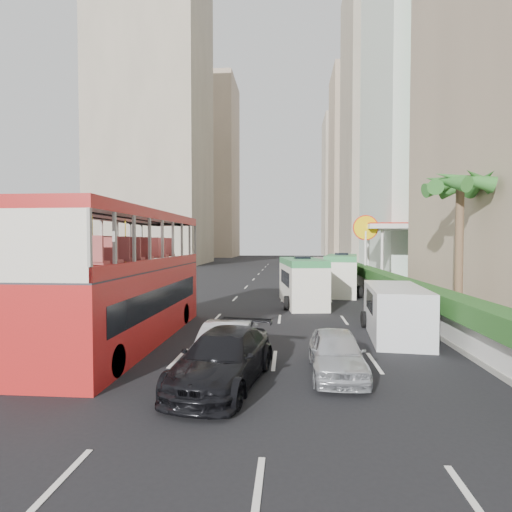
# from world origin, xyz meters

# --- Properties ---
(ground_plane) EXTENTS (200.00, 200.00, 0.00)m
(ground_plane) POSITION_xyz_m (0.00, 0.00, 0.00)
(ground_plane) COLOR black
(ground_plane) RESTS_ON ground
(double_decker_bus) EXTENTS (2.50, 11.00, 5.06)m
(double_decker_bus) POSITION_xyz_m (-6.00, 0.00, 2.53)
(double_decker_bus) COLOR red
(double_decker_bus) RESTS_ON ground
(car_silver_lane_a) EXTENTS (1.71, 4.17, 1.34)m
(car_silver_lane_a) POSITION_xyz_m (-1.88, -2.85, 0.00)
(car_silver_lane_a) COLOR silver
(car_silver_lane_a) RESTS_ON ground
(car_silver_lane_b) EXTENTS (1.55, 3.81, 1.29)m
(car_silver_lane_b) POSITION_xyz_m (1.46, -3.23, 0.00)
(car_silver_lane_b) COLOR silver
(car_silver_lane_b) RESTS_ON ground
(car_black) EXTENTS (2.78, 5.16, 1.42)m
(car_black) POSITION_xyz_m (-1.70, -4.28, 0.00)
(car_black) COLOR black
(car_black) RESTS_ON ground
(van_asset) EXTENTS (2.35, 4.40, 1.18)m
(van_asset) POSITION_xyz_m (0.75, 16.17, 0.00)
(van_asset) COLOR silver
(van_asset) RESTS_ON ground
(minibus_near) EXTENTS (2.93, 6.61, 2.83)m
(minibus_near) POSITION_xyz_m (0.87, 9.91, 1.42)
(minibus_near) COLOR silver
(minibus_near) RESTS_ON ground
(minibus_far) EXTENTS (3.22, 6.81, 2.90)m
(minibus_far) POSITION_xyz_m (3.97, 15.22, 1.45)
(minibus_far) COLOR silver
(minibus_far) RESTS_ON ground
(panel_van_near) EXTENTS (2.54, 5.31, 2.06)m
(panel_van_near) POSITION_xyz_m (4.41, 1.74, 1.03)
(panel_van_near) COLOR silver
(panel_van_near) RESTS_ON ground
(panel_van_far) EXTENTS (2.57, 4.98, 1.90)m
(panel_van_far) POSITION_xyz_m (3.84, 20.39, 0.95)
(panel_van_far) COLOR silver
(panel_van_far) RESTS_ON ground
(sidewalk) EXTENTS (6.00, 120.00, 0.18)m
(sidewalk) POSITION_xyz_m (9.00, 25.00, 0.09)
(sidewalk) COLOR #99968C
(sidewalk) RESTS_ON ground
(kerb_wall) EXTENTS (0.30, 44.00, 1.00)m
(kerb_wall) POSITION_xyz_m (6.20, 14.00, 0.68)
(kerb_wall) COLOR silver
(kerb_wall) RESTS_ON sidewalk
(hedge) EXTENTS (1.10, 44.00, 0.70)m
(hedge) POSITION_xyz_m (6.20, 14.00, 1.53)
(hedge) COLOR #2D6626
(hedge) RESTS_ON kerb_wall
(palm_tree) EXTENTS (0.36, 0.36, 6.40)m
(palm_tree) POSITION_xyz_m (7.80, 4.00, 3.38)
(palm_tree) COLOR brown
(palm_tree) RESTS_ON sidewalk
(shell_station) EXTENTS (6.50, 8.00, 5.50)m
(shell_station) POSITION_xyz_m (10.00, 23.00, 2.75)
(shell_station) COLOR silver
(shell_station) RESTS_ON ground
(tower_stripe) EXTENTS (16.00, 18.00, 58.00)m
(tower_stripe) POSITION_xyz_m (18.00, 34.00, 29.00)
(tower_stripe) COLOR white
(tower_stripe) RESTS_ON ground
(tower_mid) EXTENTS (16.00, 16.00, 50.00)m
(tower_mid) POSITION_xyz_m (18.00, 58.00, 25.00)
(tower_mid) COLOR #AFA28A
(tower_mid) RESTS_ON ground
(tower_far_a) EXTENTS (14.00, 14.00, 44.00)m
(tower_far_a) POSITION_xyz_m (17.00, 82.00, 22.00)
(tower_far_a) COLOR tan
(tower_far_a) RESTS_ON ground
(tower_far_b) EXTENTS (14.00, 14.00, 40.00)m
(tower_far_b) POSITION_xyz_m (17.00, 104.00, 20.00)
(tower_far_b) COLOR #AFA28A
(tower_far_b) RESTS_ON ground
(tower_left_a) EXTENTS (18.00, 18.00, 52.00)m
(tower_left_a) POSITION_xyz_m (-24.00, 55.00, 26.00)
(tower_left_a) COLOR #AFA28A
(tower_left_a) RESTS_ON ground
(tower_left_b) EXTENTS (16.00, 16.00, 46.00)m
(tower_left_b) POSITION_xyz_m (-22.00, 90.00, 23.00)
(tower_left_b) COLOR tan
(tower_left_b) RESTS_ON ground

